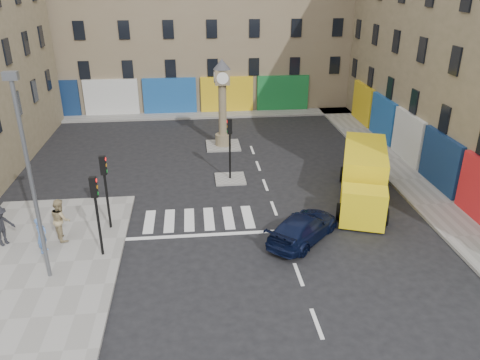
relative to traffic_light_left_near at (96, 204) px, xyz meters
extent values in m
plane|color=black|center=(8.30, -0.20, -2.62)|extent=(120.00, 120.00, 0.00)
cube|color=gray|center=(-2.70, -2.20, -2.55)|extent=(7.00, 16.00, 0.15)
cube|color=gray|center=(17.00, 9.80, -2.55)|extent=(2.60, 30.00, 0.15)
cube|color=gray|center=(4.30, 22.00, -2.55)|extent=(32.00, 2.40, 0.15)
cube|color=gray|center=(6.30, 7.80, -2.56)|extent=(1.80, 1.80, 0.12)
cube|color=gray|center=(6.30, 13.80, -2.56)|extent=(2.40, 2.40, 0.12)
cube|color=#7B6C52|center=(4.30, 27.80, 5.88)|extent=(32.00, 10.00, 17.00)
cylinder|color=black|center=(0.00, 0.00, -1.07)|extent=(0.12, 0.12, 2.80)
cube|color=black|center=(0.00, 0.00, 0.78)|extent=(0.28, 0.22, 0.90)
cylinder|color=black|center=(0.00, 2.40, -1.07)|extent=(0.12, 0.12, 2.80)
cube|color=black|center=(0.00, 2.40, 0.78)|extent=(0.28, 0.22, 0.90)
cylinder|color=black|center=(6.30, 7.80, -1.10)|extent=(0.12, 0.12, 2.80)
cube|color=black|center=(6.30, 7.80, 0.75)|extent=(0.28, 0.22, 0.90)
cylinder|color=#595B60|center=(-1.90, -1.40, 1.53)|extent=(0.16, 0.16, 8.00)
cube|color=#595B60|center=(-1.90, -1.40, 5.68)|extent=(0.50, 0.25, 0.30)
cylinder|color=#877658|center=(6.30, 13.80, -2.10)|extent=(1.10, 1.10, 0.80)
cylinder|color=#877658|center=(6.30, 13.80, 0.10)|extent=(0.56, 0.56, 3.60)
cube|color=#877658|center=(6.30, 13.80, 2.40)|extent=(1.00, 1.00, 1.00)
cylinder|color=white|center=(6.30, 13.28, 2.40)|extent=(0.80, 0.06, 0.80)
cone|color=#333338|center=(6.30, 13.80, 3.25)|extent=(1.20, 1.20, 0.70)
imported|color=black|center=(9.10, 0.53, -1.98)|extent=(4.35, 4.49, 1.29)
cube|color=yellow|center=(13.61, 5.25, -1.22)|extent=(3.91, 5.84, 2.59)
cube|color=yellow|center=(12.26, 1.44, -1.55)|extent=(2.46, 1.98, 1.91)
cube|color=black|center=(12.24, 1.38, -1.10)|extent=(2.14, 1.59, 0.79)
cylinder|color=black|center=(11.35, 2.23, -2.17)|extent=(0.56, 0.94, 0.90)
cylinder|color=black|center=(13.47, 1.49, -2.17)|extent=(0.56, 0.94, 0.90)
cylinder|color=black|center=(12.99, 6.90, -2.17)|extent=(0.56, 0.94, 0.90)
cylinder|color=black|center=(15.11, 6.15, -2.17)|extent=(0.56, 0.94, 0.90)
imported|color=#5C88D2|center=(-2.61, 0.50, -1.64)|extent=(0.48, 0.66, 1.66)
imported|color=#9D8961|center=(-2.02, 1.55, -1.46)|extent=(1.13, 1.22, 2.02)
imported|color=black|center=(-4.59, 1.29, -1.51)|extent=(1.33, 1.41, 1.92)
camera|label=1|loc=(4.18, -18.03, 8.88)|focal=35.00mm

